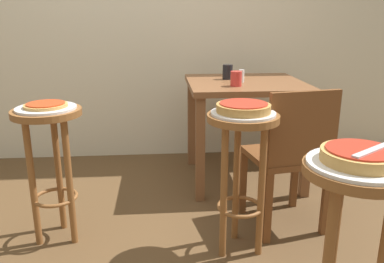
{
  "coord_description": "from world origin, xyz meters",
  "views": [
    {
      "loc": [
        0.16,
        -1.83,
        1.23
      ],
      "look_at": [
        0.32,
        0.01,
        0.68
      ],
      "focal_mm": 37.0,
      "sensor_mm": 36.0,
      "label": 1
    }
  ],
  "objects_px": {
    "serving_plate_leftside": "(46,108)",
    "serving_plate_foreground": "(359,164)",
    "pizza_foreground": "(360,156)",
    "pizza_middle": "(243,108)",
    "cup_far_edge": "(228,72)",
    "wooden_chair": "(291,154)",
    "dining_table": "(245,98)",
    "serving_plate_middle": "(243,113)",
    "pizza_server_knife": "(373,150)",
    "condiment_shaker": "(241,76)",
    "pizza_leftside": "(46,105)",
    "cup_near_edge": "(236,79)",
    "stool_leftside": "(50,147)",
    "stool_foreground": "(352,223)",
    "stool_middle": "(242,154)"
  },
  "relations": [
    {
      "from": "stool_middle",
      "to": "serving_plate_middle",
      "type": "height_order",
      "value": "serving_plate_middle"
    },
    {
      "from": "serving_plate_foreground",
      "to": "pizza_leftside",
      "type": "relative_size",
      "value": 1.52
    },
    {
      "from": "stool_leftside",
      "to": "cup_far_edge",
      "type": "height_order",
      "value": "cup_far_edge"
    },
    {
      "from": "serving_plate_leftside",
      "to": "serving_plate_foreground",
      "type": "bearing_deg",
      "value": -36.39
    },
    {
      "from": "stool_middle",
      "to": "cup_near_edge",
      "type": "bearing_deg",
      "value": 81.75
    },
    {
      "from": "serving_plate_middle",
      "to": "pizza_server_knife",
      "type": "distance_m",
      "value": 0.78
    },
    {
      "from": "cup_near_edge",
      "to": "pizza_foreground",
      "type": "bearing_deg",
      "value": -85.26
    },
    {
      "from": "cup_near_edge",
      "to": "pizza_server_knife",
      "type": "height_order",
      "value": "cup_near_edge"
    },
    {
      "from": "pizza_middle",
      "to": "serving_plate_leftside",
      "type": "xyz_separation_m",
      "value": [
        -1.0,
        0.2,
        -0.03
      ]
    },
    {
      "from": "serving_plate_middle",
      "to": "stool_leftside",
      "type": "height_order",
      "value": "serving_plate_middle"
    },
    {
      "from": "pizza_server_knife",
      "to": "cup_near_edge",
      "type": "bearing_deg",
      "value": 62.22
    },
    {
      "from": "stool_foreground",
      "to": "dining_table",
      "type": "bearing_deg",
      "value": 90.47
    },
    {
      "from": "pizza_leftside",
      "to": "condiment_shaker",
      "type": "height_order",
      "value": "condiment_shaker"
    },
    {
      "from": "pizza_server_knife",
      "to": "pizza_middle",
      "type": "bearing_deg",
      "value": 76.21
    },
    {
      "from": "pizza_foreground",
      "to": "serving_plate_leftside",
      "type": "distance_m",
      "value": 1.53
    },
    {
      "from": "dining_table",
      "to": "condiment_shaker",
      "type": "distance_m",
      "value": 0.18
    },
    {
      "from": "pizza_foreground",
      "to": "pizza_middle",
      "type": "relative_size",
      "value": 0.94
    },
    {
      "from": "cup_near_edge",
      "to": "serving_plate_middle",
      "type": "bearing_deg",
      "value": -98.25
    },
    {
      "from": "wooden_chair",
      "to": "stool_foreground",
      "type": "bearing_deg",
      "value": -95.82
    },
    {
      "from": "cup_near_edge",
      "to": "cup_far_edge",
      "type": "bearing_deg",
      "value": 91.26
    },
    {
      "from": "pizza_foreground",
      "to": "pizza_leftside",
      "type": "xyz_separation_m",
      "value": [
        -1.23,
        0.91,
        -0.01
      ]
    },
    {
      "from": "pizza_middle",
      "to": "dining_table",
      "type": "bearing_deg",
      "value": 77.08
    },
    {
      "from": "serving_plate_foreground",
      "to": "pizza_leftside",
      "type": "distance_m",
      "value": 1.53
    },
    {
      "from": "serving_plate_leftside",
      "to": "dining_table",
      "type": "xyz_separation_m",
      "value": [
        1.22,
        0.76,
        -0.13
      ]
    },
    {
      "from": "pizza_foreground",
      "to": "serving_plate_middle",
      "type": "distance_m",
      "value": 0.75
    },
    {
      "from": "serving_plate_foreground",
      "to": "serving_plate_leftside",
      "type": "height_order",
      "value": "same"
    },
    {
      "from": "cup_far_edge",
      "to": "condiment_shaker",
      "type": "relative_size",
      "value": 1.22
    },
    {
      "from": "cup_near_edge",
      "to": "condiment_shaker",
      "type": "bearing_deg",
      "value": 66.19
    },
    {
      "from": "pizza_leftside",
      "to": "condiment_shaker",
      "type": "relative_size",
      "value": 2.48
    },
    {
      "from": "serving_plate_foreground",
      "to": "pizza_foreground",
      "type": "distance_m",
      "value": 0.03
    },
    {
      "from": "pizza_middle",
      "to": "serving_plate_foreground",
      "type": "bearing_deg",
      "value": -71.84
    },
    {
      "from": "serving_plate_foreground",
      "to": "wooden_chair",
      "type": "relative_size",
      "value": 0.4
    },
    {
      "from": "serving_plate_leftside",
      "to": "pizza_leftside",
      "type": "relative_size",
      "value": 1.4
    },
    {
      "from": "condiment_shaker",
      "to": "wooden_chair",
      "type": "xyz_separation_m",
      "value": [
        0.14,
        -0.73,
        -0.34
      ]
    },
    {
      "from": "stool_leftside",
      "to": "dining_table",
      "type": "relative_size",
      "value": 0.91
    },
    {
      "from": "wooden_chair",
      "to": "pizza_middle",
      "type": "bearing_deg",
      "value": -149.32
    },
    {
      "from": "condiment_shaker",
      "to": "stool_leftside",
      "type": "bearing_deg",
      "value": -148.51
    },
    {
      "from": "stool_leftside",
      "to": "pizza_leftside",
      "type": "relative_size",
      "value": 3.41
    },
    {
      "from": "pizza_middle",
      "to": "dining_table",
      "type": "height_order",
      "value": "pizza_middle"
    },
    {
      "from": "serving_plate_middle",
      "to": "pizza_leftside",
      "type": "distance_m",
      "value": 1.02
    },
    {
      "from": "pizza_leftside",
      "to": "pizza_server_knife",
      "type": "relative_size",
      "value": 1.01
    },
    {
      "from": "pizza_foreground",
      "to": "cup_far_edge",
      "type": "relative_size",
      "value": 2.32
    },
    {
      "from": "pizza_leftside",
      "to": "cup_near_edge",
      "type": "distance_m",
      "value": 1.24
    },
    {
      "from": "wooden_chair",
      "to": "pizza_server_knife",
      "type": "distance_m",
      "value": 0.99
    },
    {
      "from": "dining_table",
      "to": "cup_far_edge",
      "type": "relative_size",
      "value": 7.67
    },
    {
      "from": "serving_plate_foreground",
      "to": "pizza_foreground",
      "type": "relative_size",
      "value": 1.34
    },
    {
      "from": "stool_foreground",
      "to": "cup_near_edge",
      "type": "bearing_deg",
      "value": 94.74
    },
    {
      "from": "stool_foreground",
      "to": "serving_plate_foreground",
      "type": "height_order",
      "value": "serving_plate_foreground"
    },
    {
      "from": "condiment_shaker",
      "to": "serving_plate_middle",
      "type": "bearing_deg",
      "value": -101.06
    },
    {
      "from": "cup_far_edge",
      "to": "cup_near_edge",
      "type": "bearing_deg",
      "value": -88.74
    }
  ]
}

